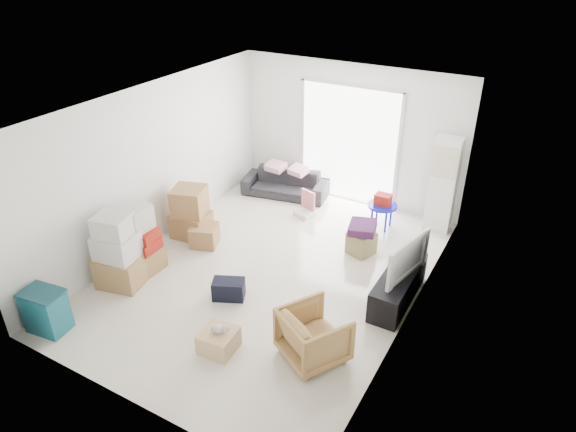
% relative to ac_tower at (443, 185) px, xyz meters
% --- Properties ---
extents(room_shell, '(4.98, 6.48, 3.18)m').
position_rel_ac_tower_xyz_m(room_shell, '(-1.95, -2.65, 0.48)').
color(room_shell, beige).
rests_on(room_shell, ground).
extents(sliding_door, '(2.10, 0.04, 2.33)m').
position_rel_ac_tower_xyz_m(sliding_door, '(-1.95, 0.33, 0.37)').
color(sliding_door, white).
rests_on(sliding_door, room_shell).
extents(ac_tower, '(0.45, 0.30, 1.75)m').
position_rel_ac_tower_xyz_m(ac_tower, '(0.00, 0.00, 0.00)').
color(ac_tower, white).
rests_on(ac_tower, room_shell).
extents(tv_console, '(0.42, 1.42, 0.47)m').
position_rel_ac_tower_xyz_m(tv_console, '(0.05, -2.35, -0.64)').
color(tv_console, black).
rests_on(tv_console, room_shell).
extents(television, '(0.80, 1.12, 0.13)m').
position_rel_ac_tower_xyz_m(television, '(0.05, -2.35, -0.34)').
color(television, black).
rests_on(television, tv_console).
extents(sofa, '(1.77, 0.81, 0.67)m').
position_rel_ac_tower_xyz_m(sofa, '(-3.08, -0.15, -0.54)').
color(sofa, '#2B2B31').
rests_on(sofa, room_shell).
extents(pillow_left, '(0.39, 0.33, 0.12)m').
position_rel_ac_tower_xyz_m(pillow_left, '(-3.30, -0.16, -0.15)').
color(pillow_left, '#B8869A').
rests_on(pillow_left, sofa).
extents(pillow_right, '(0.43, 0.37, 0.13)m').
position_rel_ac_tower_xyz_m(pillow_right, '(-2.81, -0.10, -0.14)').
color(pillow_right, '#B8869A').
rests_on(pillow_right, sofa).
extents(armchair, '(0.99, 0.97, 0.76)m').
position_rel_ac_tower_xyz_m(armchair, '(-0.50, -3.98, -0.49)').
color(armchair, '#A9814B').
rests_on(armchair, room_shell).
extents(storage_bins, '(0.59, 0.45, 0.62)m').
position_rel_ac_tower_xyz_m(storage_bins, '(-3.85, -5.27, -0.56)').
color(storage_bins, '#135464').
rests_on(storage_bins, room_shell).
extents(box_stack_a, '(0.75, 0.67, 1.19)m').
position_rel_ac_tower_xyz_m(box_stack_a, '(-3.75, -4.03, -0.34)').
color(box_stack_a, olive).
rests_on(box_stack_a, room_shell).
extents(box_stack_b, '(0.63, 0.58, 1.14)m').
position_rel_ac_tower_xyz_m(box_stack_b, '(-3.75, -3.59, -0.38)').
color(box_stack_b, olive).
rests_on(box_stack_b, room_shell).
extents(box_stack_c, '(0.68, 0.67, 0.93)m').
position_rel_ac_tower_xyz_m(box_stack_c, '(-3.72, -2.37, -0.42)').
color(box_stack_c, olive).
rests_on(box_stack_c, room_shell).
extents(loose_box, '(0.56, 0.56, 0.36)m').
position_rel_ac_tower_xyz_m(loose_box, '(-3.34, -2.50, -0.69)').
color(loose_box, olive).
rests_on(loose_box, room_shell).
extents(duffel_bag, '(0.53, 0.44, 0.29)m').
position_rel_ac_tower_xyz_m(duffel_bag, '(-2.13, -3.51, -0.73)').
color(duffel_bag, black).
rests_on(duffel_bag, room_shell).
extents(ottoman, '(0.49, 0.49, 0.38)m').
position_rel_ac_tower_xyz_m(ottoman, '(-0.90, -1.43, -0.68)').
color(ottoman, '#898450').
rests_on(ottoman, room_shell).
extents(blanket, '(0.50, 0.50, 0.14)m').
position_rel_ac_tower_xyz_m(blanket, '(-0.90, -1.43, -0.42)').
color(blanket, '#4F2052').
rests_on(blanket, ottoman).
extents(kids_table, '(0.54, 0.54, 0.66)m').
position_rel_ac_tower_xyz_m(kids_table, '(-0.91, -0.44, -0.40)').
color(kids_table, '#0A13C9').
rests_on(kids_table, room_shell).
extents(toy_walker, '(0.42, 0.39, 0.47)m').
position_rel_ac_tower_xyz_m(toy_walker, '(-2.32, -0.69, -0.75)').
color(toy_walker, silver).
rests_on(toy_walker, room_shell).
extents(wood_crate, '(0.47, 0.47, 0.29)m').
position_rel_ac_tower_xyz_m(wood_crate, '(-1.62, -4.46, -0.73)').
color(wood_crate, tan).
rests_on(wood_crate, room_shell).
extents(plush_bunny, '(0.25, 0.14, 0.13)m').
position_rel_ac_tower_xyz_m(plush_bunny, '(-1.59, -4.46, -0.53)').
color(plush_bunny, '#B2ADA8').
rests_on(plush_bunny, wood_crate).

